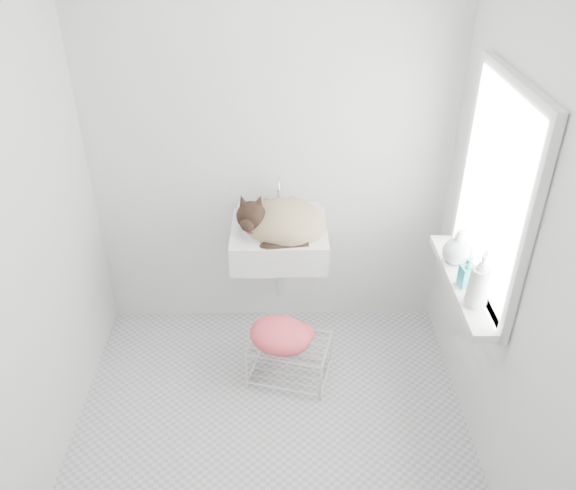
{
  "coord_description": "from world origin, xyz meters",
  "views": [
    {
      "loc": [
        0.06,
        -2.24,
        2.61
      ],
      "look_at": [
        0.1,
        0.5,
        0.88
      ],
      "focal_mm": 36.45,
      "sensor_mm": 36.0,
      "label": 1
    }
  ],
  "objects_px": {
    "sink": "(279,228)",
    "cat": "(281,223)",
    "wire_rack": "(290,357)",
    "bottle_a": "(474,305)",
    "bottle_b": "(465,285)",
    "bottle_c": "(455,262)"
  },
  "relations": [
    {
      "from": "sink",
      "to": "cat",
      "type": "xyz_separation_m",
      "value": [
        0.01,
        -0.02,
        0.04
      ]
    },
    {
      "from": "wire_rack",
      "to": "bottle_c",
      "type": "xyz_separation_m",
      "value": [
        0.89,
        -0.02,
        0.7
      ]
    },
    {
      "from": "sink",
      "to": "bottle_b",
      "type": "bearing_deg",
      "value": -31.78
    },
    {
      "from": "wire_rack",
      "to": "bottle_a",
      "type": "xyz_separation_m",
      "value": [
        0.89,
        -0.39,
        0.7
      ]
    },
    {
      "from": "sink",
      "to": "cat",
      "type": "distance_m",
      "value": 0.05
    },
    {
      "from": "bottle_a",
      "to": "bottle_b",
      "type": "xyz_separation_m",
      "value": [
        0.0,
        0.16,
        0.0
      ]
    },
    {
      "from": "cat",
      "to": "wire_rack",
      "type": "height_order",
      "value": "cat"
    },
    {
      "from": "bottle_a",
      "to": "bottle_c",
      "type": "bearing_deg",
      "value": 90.0
    },
    {
      "from": "bottle_b",
      "to": "bottle_c",
      "type": "bearing_deg",
      "value": 90.0
    },
    {
      "from": "bottle_b",
      "to": "wire_rack",
      "type": "bearing_deg",
      "value": 165.42
    },
    {
      "from": "wire_rack",
      "to": "bottle_a",
      "type": "bearing_deg",
      "value": -23.79
    },
    {
      "from": "cat",
      "to": "wire_rack",
      "type": "distance_m",
      "value": 0.82
    },
    {
      "from": "cat",
      "to": "bottle_c",
      "type": "height_order",
      "value": "cat"
    },
    {
      "from": "sink",
      "to": "bottle_a",
      "type": "xyz_separation_m",
      "value": [
        0.95,
        -0.75,
        0.0
      ]
    },
    {
      "from": "bottle_a",
      "to": "sink",
      "type": "bearing_deg",
      "value": 141.72
    },
    {
      "from": "bottle_c",
      "to": "bottle_a",
      "type": "bearing_deg",
      "value": -90.0
    },
    {
      "from": "cat",
      "to": "bottle_b",
      "type": "relative_size",
      "value": 3.26
    },
    {
      "from": "sink",
      "to": "bottle_a",
      "type": "bearing_deg",
      "value": -38.28
    },
    {
      "from": "wire_rack",
      "to": "bottle_a",
      "type": "relative_size",
      "value": 1.85
    },
    {
      "from": "sink",
      "to": "wire_rack",
      "type": "bearing_deg",
      "value": -80.74
    },
    {
      "from": "wire_rack",
      "to": "bottle_c",
      "type": "bearing_deg",
      "value": -1.18
    },
    {
      "from": "cat",
      "to": "wire_rack",
      "type": "xyz_separation_m",
      "value": [
        0.05,
        -0.34,
        -0.74
      ]
    }
  ]
}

